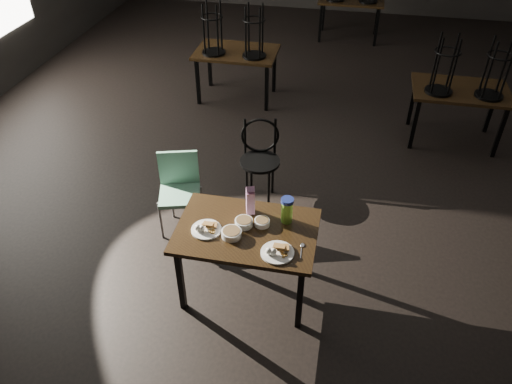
% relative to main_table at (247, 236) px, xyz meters
% --- Properties ---
extents(main_table, '(1.20, 0.80, 0.75)m').
position_rel_main_table_xyz_m(main_table, '(0.00, 0.00, 0.00)').
color(main_table, black).
rests_on(main_table, ground).
extents(plate_left, '(0.26, 0.26, 0.08)m').
position_rel_main_table_xyz_m(plate_left, '(-0.33, -0.08, 0.10)').
color(plate_left, white).
rests_on(plate_left, main_table).
extents(plate_right, '(0.27, 0.27, 0.09)m').
position_rel_main_table_xyz_m(plate_right, '(0.30, -0.23, 0.10)').
color(plate_right, white).
rests_on(plate_right, main_table).
extents(bowl_near, '(0.15, 0.15, 0.06)m').
position_rel_main_table_xyz_m(bowl_near, '(-0.03, 0.05, 0.11)').
color(bowl_near, white).
rests_on(bowl_near, main_table).
extents(bowl_far, '(0.13, 0.13, 0.05)m').
position_rel_main_table_xyz_m(bowl_far, '(0.12, 0.09, 0.11)').
color(bowl_far, white).
rests_on(bowl_far, main_table).
extents(bowl_big, '(0.17, 0.17, 0.06)m').
position_rel_main_table_xyz_m(bowl_big, '(-0.11, -0.10, 0.11)').
color(bowl_big, white).
rests_on(bowl_big, main_table).
extents(juice_carton, '(0.09, 0.09, 0.29)m').
position_rel_main_table_xyz_m(juice_carton, '(-0.01, 0.23, 0.21)').
color(juice_carton, '#7E1767').
rests_on(juice_carton, main_table).
extents(water_bottle, '(0.14, 0.14, 0.24)m').
position_rel_main_table_xyz_m(water_bottle, '(0.31, 0.18, 0.20)').
color(water_bottle, '#85D33E').
rests_on(water_bottle, main_table).
extents(spoon, '(0.04, 0.18, 0.01)m').
position_rel_main_table_xyz_m(spoon, '(0.49, -0.11, 0.08)').
color(spoon, silver).
rests_on(spoon, main_table).
extents(bentwood_chair, '(0.47, 0.46, 0.93)m').
position_rel_main_table_xyz_m(bentwood_chair, '(-0.17, 1.46, -0.12)').
color(bentwood_chair, black).
rests_on(bentwood_chair, ground).
extents(school_chair, '(0.50, 0.50, 0.87)m').
position_rel_main_table_xyz_m(school_chair, '(-0.87, 0.75, -0.14)').
color(school_chair, '#6EAB8D').
rests_on(school_chair, ground).
extents(bg_table_left, '(1.20, 0.80, 1.48)m').
position_rel_main_table_xyz_m(bg_table_left, '(-0.99, 3.75, 0.08)').
color(bg_table_left, black).
rests_on(bg_table_left, ground).
extents(bg_table_right, '(1.20, 0.80, 1.48)m').
position_rel_main_table_xyz_m(bg_table_right, '(2.11, 3.11, 0.08)').
color(bg_table_right, black).
rests_on(bg_table_right, ground).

